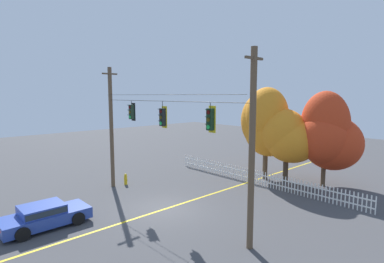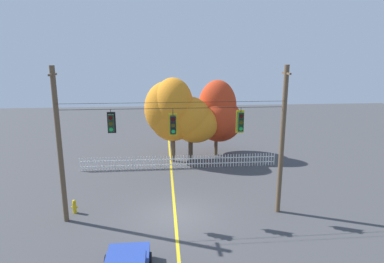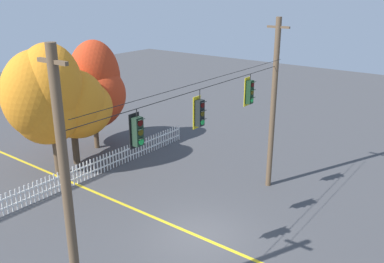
# 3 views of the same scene
# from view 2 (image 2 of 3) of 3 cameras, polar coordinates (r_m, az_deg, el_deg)

# --- Properties ---
(ground) EXTENTS (80.00, 80.00, 0.00)m
(ground) POSITION_cam_2_polar(r_m,az_deg,el_deg) (18.96, -2.97, -14.49)
(ground) COLOR #424244
(lane_centerline_stripe) EXTENTS (0.16, 36.00, 0.01)m
(lane_centerline_stripe) POSITION_cam_2_polar(r_m,az_deg,el_deg) (18.96, -2.97, -14.48)
(lane_centerline_stripe) COLOR gold
(lane_centerline_stripe) RESTS_ON ground
(signal_support_span) EXTENTS (12.11, 1.10, 8.33)m
(signal_support_span) POSITION_cam_2_polar(r_m,az_deg,el_deg) (17.39, -3.14, -2.02)
(signal_support_span) COLOR brown
(signal_support_span) RESTS_ON ground
(traffic_signal_northbound_secondary) EXTENTS (0.43, 0.38, 1.28)m
(traffic_signal_northbound_secondary) POSITION_cam_2_polar(r_m,az_deg,el_deg) (17.32, -13.93, 1.46)
(traffic_signal_northbound_secondary) COLOR black
(traffic_signal_southbound_primary) EXTENTS (0.43, 0.38, 1.48)m
(traffic_signal_southbound_primary) POSITION_cam_2_polar(r_m,az_deg,el_deg) (17.16, -3.33, 1.18)
(traffic_signal_southbound_primary) COLOR black
(traffic_signal_eastbound_side) EXTENTS (0.43, 0.38, 1.42)m
(traffic_signal_eastbound_side) POSITION_cam_2_polar(r_m,az_deg,el_deg) (17.63, 8.47, 1.67)
(traffic_signal_eastbound_side) COLOR black
(white_picket_fence) EXTENTS (15.50, 0.06, 1.04)m
(white_picket_fence) POSITION_cam_2_polar(r_m,az_deg,el_deg) (26.04, -2.21, -5.31)
(white_picket_fence) COLOR white
(white_picket_fence) RESTS_ON ground
(autumn_maple_near_fence) EXTENTS (4.28, 3.69, 7.04)m
(autumn_maple_near_fence) POSITION_cam_2_polar(r_m,az_deg,el_deg) (27.02, -3.71, 3.70)
(autumn_maple_near_fence) COLOR brown
(autumn_maple_near_fence) RESTS_ON ground
(autumn_maple_mid) EXTENTS (4.19, 3.71, 5.48)m
(autumn_maple_mid) POSITION_cam_2_polar(r_m,az_deg,el_deg) (27.26, 0.16, 1.91)
(autumn_maple_mid) COLOR #473828
(autumn_maple_mid) RESTS_ON ground
(autumn_oak_far_east) EXTENTS (4.10, 4.24, 6.74)m
(autumn_oak_far_east) POSITION_cam_2_polar(r_m,az_deg,el_deg) (28.72, 4.60, 2.77)
(autumn_oak_far_east) COLOR brown
(autumn_oak_far_east) RESTS_ON ground
(fire_hydrant) EXTENTS (0.38, 0.22, 0.81)m
(fire_hydrant) POSITION_cam_2_polar(r_m,az_deg,el_deg) (20.22, -19.83, -12.21)
(fire_hydrant) COLOR gold
(fire_hydrant) RESTS_ON ground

